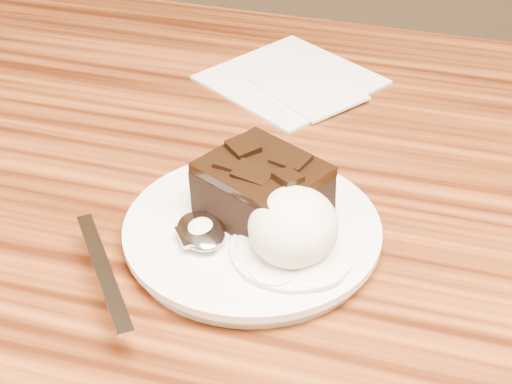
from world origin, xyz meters
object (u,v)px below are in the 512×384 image
(plate, at_px, (252,234))
(napkin, at_px, (291,78))
(brownie, at_px, (263,193))
(spoon, at_px, (201,233))
(ice_cream_scoop, at_px, (293,227))

(plate, xyz_separation_m, napkin, (-0.04, 0.26, -0.01))
(brownie, bearing_deg, napkin, 99.38)
(brownie, height_order, napkin, brownie)
(plate, bearing_deg, spoon, -140.64)
(napkin, bearing_deg, plate, -81.93)
(napkin, bearing_deg, ice_cream_scoop, -75.33)
(brownie, relative_size, napkin, 0.57)
(plate, distance_m, napkin, 0.26)
(brownie, xyz_separation_m, ice_cream_scoop, (0.03, -0.04, 0.00))
(plate, distance_m, ice_cream_scoop, 0.05)
(plate, height_order, spoon, spoon)
(ice_cream_scoop, xyz_separation_m, spoon, (-0.07, -0.00, -0.02))
(brownie, height_order, spoon, brownie)
(plate, distance_m, brownie, 0.03)
(ice_cream_scoop, height_order, napkin, ice_cream_scoop)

